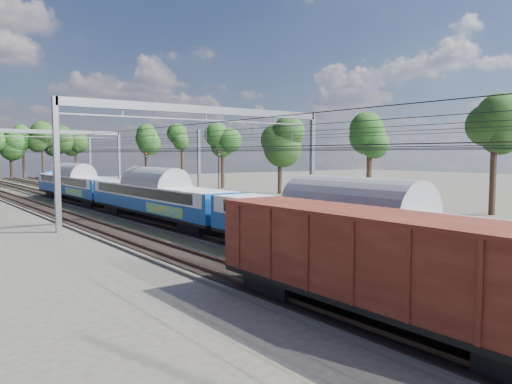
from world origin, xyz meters
TOP-DOWN VIEW (x-y plane):
  - track_bed at (-0.00, 45.00)m, footprint 21.00×130.00m
  - platform at (12.00, 20.00)m, footprint 3.00×70.00m
  - catenary at (0.33, 52.69)m, footprint 25.65×130.00m
  - tree_belt at (6.03, 96.02)m, footprint 40.77×100.86m
  - emu_train at (-4.50, 29.57)m, footprint 2.81×59.39m
  - freight_boxcar at (-9.00, 5.03)m, footprint 2.70×13.01m
  - worker at (3.13, 87.09)m, footprint 0.61×0.72m
  - signal_near at (3.65, 49.60)m, footprint 0.37×0.34m
  - signal_far at (10.92, 45.40)m, footprint 0.38×0.34m

SIDE VIEW (x-z plane):
  - track_bed at x=0.00m, z-range -0.07..0.27m
  - platform at x=12.00m, z-range 0.00..0.30m
  - worker at x=3.13m, z-range 0.00..1.68m
  - freight_boxcar at x=-9.00m, z-range 0.37..3.72m
  - emu_train at x=-4.50m, z-range 0.36..4.47m
  - signal_near at x=3.65m, z-range 0.72..6.12m
  - signal_far at x=10.92m, z-range 0.75..6.41m
  - catenary at x=0.33m, z-range 1.90..10.90m
  - tree_belt at x=6.03m, z-range 2.18..14.62m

